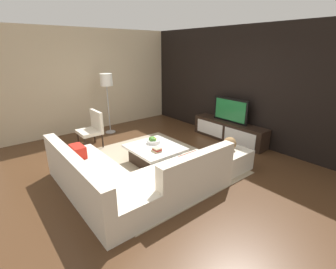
% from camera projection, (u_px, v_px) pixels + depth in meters
% --- Properties ---
extents(ground_plane, '(14.00, 14.00, 0.00)m').
position_uv_depth(ground_plane, '(154.00, 167.00, 4.94)').
color(ground_plane, '#4C301C').
extents(feature_wall_back, '(6.40, 0.12, 2.80)m').
position_uv_depth(feature_wall_back, '(240.00, 85.00, 6.08)').
color(feature_wall_back, black).
rests_on(feature_wall_back, ground).
extents(side_wall_left, '(0.12, 5.20, 2.80)m').
position_uv_depth(side_wall_left, '(93.00, 81.00, 6.92)').
color(side_wall_left, beige).
rests_on(side_wall_left, ground).
extents(area_rug, '(3.08, 2.69, 0.01)m').
position_uv_depth(area_rug, '(151.00, 165.00, 5.01)').
color(area_rug, tan).
rests_on(area_rug, ground).
extents(media_console, '(2.05, 0.43, 0.50)m').
position_uv_depth(media_console, '(229.00, 131.00, 6.28)').
color(media_console, black).
rests_on(media_console, ground).
extents(television, '(0.99, 0.06, 0.61)m').
position_uv_depth(television, '(231.00, 110.00, 6.10)').
color(television, black).
rests_on(television, media_console).
extents(sectional_couch, '(2.44, 2.36, 0.79)m').
position_uv_depth(sectional_couch, '(129.00, 179.00, 3.94)').
color(sectional_couch, beige).
rests_on(sectional_couch, ground).
extents(coffee_table, '(1.06, 0.95, 0.38)m').
position_uv_depth(coffee_table, '(155.00, 155.00, 5.00)').
color(coffee_table, black).
rests_on(coffee_table, ground).
extents(accent_chair_near, '(0.56, 0.50, 0.87)m').
position_uv_depth(accent_chair_near, '(93.00, 127.00, 5.83)').
color(accent_chair_near, black).
rests_on(accent_chair_near, ground).
extents(floor_lamp, '(0.32, 0.32, 1.64)m').
position_uv_depth(floor_lamp, '(106.00, 84.00, 6.49)').
color(floor_lamp, '#A5A5AA').
rests_on(floor_lamp, ground).
extents(ottoman, '(0.70, 0.70, 0.40)m').
position_uv_depth(ottoman, '(228.00, 159.00, 4.82)').
color(ottoman, beige).
rests_on(ottoman, ground).
extents(fruit_bowl, '(0.28, 0.28, 0.14)m').
position_uv_depth(fruit_bowl, '(153.00, 141.00, 5.11)').
color(fruit_bowl, silver).
rests_on(fruit_bowl, coffee_table).
extents(decorative_ball, '(0.25, 0.25, 0.25)m').
position_uv_depth(decorative_ball, '(230.00, 143.00, 4.71)').
color(decorative_ball, '#997247').
rests_on(decorative_ball, ottoman).
extents(book_stack, '(0.17, 0.16, 0.08)m').
position_uv_depth(book_stack, '(157.00, 150.00, 4.70)').
color(book_stack, '#CCB78C').
rests_on(book_stack, coffee_table).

